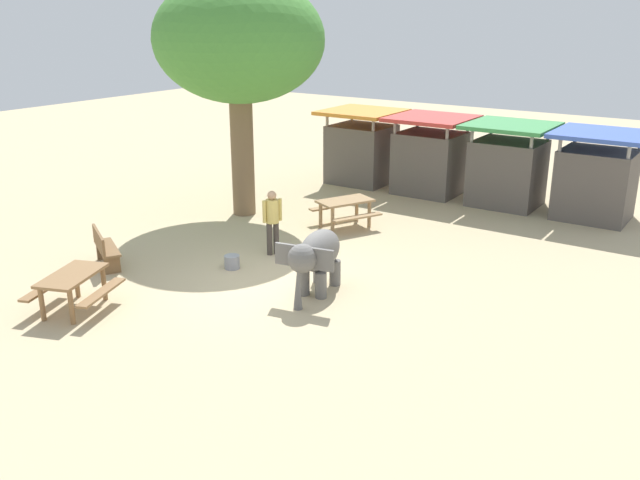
# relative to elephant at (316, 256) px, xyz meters

# --- Properties ---
(ground_plane) EXTENTS (60.00, 60.00, 0.00)m
(ground_plane) POSITION_rel_elephant_xyz_m (-1.13, -0.15, -0.85)
(ground_plane) COLOR tan
(elephant) EXTENTS (1.29, 1.94, 1.33)m
(elephant) POSITION_rel_elephant_xyz_m (0.00, 0.00, 0.00)
(elephant) COLOR slate
(elephant) RESTS_ON ground_plane
(person_handler) EXTENTS (0.32, 0.46, 1.62)m
(person_handler) POSITION_rel_elephant_xyz_m (-2.26, 1.43, 0.10)
(person_handler) COLOR #3F3833
(person_handler) RESTS_ON ground_plane
(shade_tree_main) EXTENTS (4.92, 4.51, 6.74)m
(shade_tree_main) POSITION_rel_elephant_xyz_m (-5.16, 3.79, 4.08)
(shade_tree_main) COLOR brown
(shade_tree_main) RESTS_ON ground_plane
(wooden_bench) EXTENTS (1.41, 1.05, 0.88)m
(wooden_bench) POSITION_rel_elephant_xyz_m (-5.02, -1.46, -0.38)
(wooden_bench) COLOR brown
(wooden_bench) RESTS_ON ground_plane
(picnic_table_near) EXTENTS (1.91, 1.93, 0.78)m
(picnic_table_near) POSITION_rel_elephant_xyz_m (-3.55, -3.44, -0.27)
(picnic_table_near) COLOR olive
(picnic_table_near) RESTS_ON ground_plane
(picnic_table_far) EXTENTS (1.99, 1.99, 0.78)m
(picnic_table_far) POSITION_rel_elephant_xyz_m (-1.97, 4.33, -0.27)
(picnic_table_far) COLOR #9E7A51
(picnic_table_far) RESTS_ON ground_plane
(market_stall_orange) EXTENTS (2.50, 2.50, 2.52)m
(market_stall_orange) POSITION_rel_elephant_xyz_m (-4.26, 9.06, 0.29)
(market_stall_orange) COLOR #59514C
(market_stall_orange) RESTS_ON ground_plane
(market_stall_red) EXTENTS (2.50, 2.50, 2.52)m
(market_stall_red) POSITION_rel_elephant_xyz_m (-1.66, 9.06, 0.29)
(market_stall_red) COLOR #59514C
(market_stall_red) RESTS_ON ground_plane
(market_stall_green) EXTENTS (2.50, 2.50, 2.52)m
(market_stall_green) POSITION_rel_elephant_xyz_m (0.94, 9.06, 0.29)
(market_stall_green) COLOR #59514C
(market_stall_green) RESTS_ON ground_plane
(market_stall_blue) EXTENTS (2.50, 2.50, 2.52)m
(market_stall_blue) POSITION_rel_elephant_xyz_m (3.54, 9.06, 0.29)
(market_stall_blue) COLOR #59514C
(market_stall_blue) RESTS_ON ground_plane
(feed_bucket) EXTENTS (0.36, 0.36, 0.32)m
(feed_bucket) POSITION_rel_elephant_xyz_m (-2.46, 0.10, -0.69)
(feed_bucket) COLOR gray
(feed_bucket) RESTS_ON ground_plane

